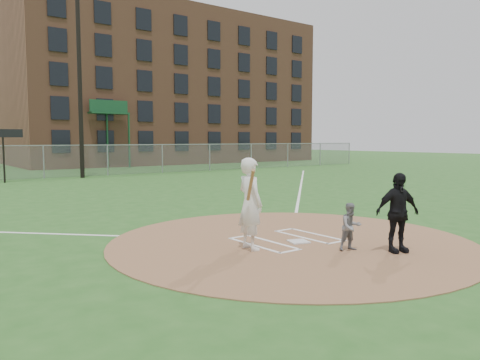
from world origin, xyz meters
TOP-DOWN VIEW (x-y plane):
  - ground at (0.00, 0.00)m, footprint 140.00×140.00m
  - dirt_circle at (0.00, 0.00)m, footprint 8.40×8.40m
  - home_plate at (0.03, -0.21)m, footprint 0.53×0.53m
  - foul_line_first at (9.00, 9.00)m, footprint 17.04×17.04m
  - catcher at (0.37, -1.44)m, footprint 0.58×0.50m
  - umpire at (1.03, -2.11)m, footprint 1.06×0.74m
  - batters_boxes at (0.00, 0.15)m, footprint 2.08×1.88m
  - batter_at_plate at (-1.28, -0.08)m, footprint 0.73×1.06m
  - outfield_fence at (0.00, 22.00)m, footprint 56.08×0.08m
  - brick_warehouse at (16.00, 37.96)m, footprint 30.00×17.17m
  - light_pole at (2.00, 21.00)m, footprint 1.20×0.30m
  - scoreboard_sign at (-2.50, 20.20)m, footprint 2.00×0.10m

SIDE VIEW (x-z plane):
  - ground at x=0.00m, z-range 0.00..0.00m
  - foul_line_first at x=9.00m, z-range 0.00..0.01m
  - dirt_circle at x=0.00m, z-range 0.00..0.02m
  - batters_boxes at x=0.00m, z-range 0.02..0.03m
  - home_plate at x=0.03m, z-range 0.02..0.05m
  - catcher at x=0.37m, z-range 0.02..1.04m
  - umpire at x=1.03m, z-range 0.02..1.69m
  - batter_at_plate at x=-1.28m, z-range 0.02..1.99m
  - outfield_fence at x=0.00m, z-range 0.00..2.03m
  - scoreboard_sign at x=-2.50m, z-range 0.92..3.85m
  - light_pole at x=2.00m, z-range 0.50..12.72m
  - brick_warehouse at x=16.00m, z-range 0.00..15.00m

